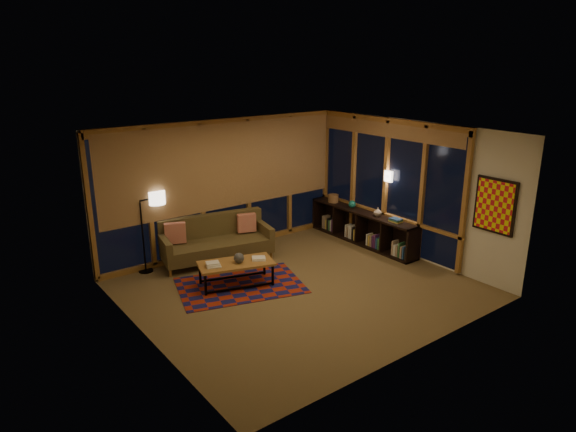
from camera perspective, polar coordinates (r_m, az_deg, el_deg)
floor at (r=8.99m, az=1.32°, el=-8.05°), size 5.50×5.00×0.01m
ceiling at (r=8.21m, az=1.45°, el=9.24°), size 5.50×5.00×0.01m
walls at (r=8.50m, az=1.38°, el=0.20°), size 5.51×5.01×2.70m
window_wall_back at (r=10.44m, az=-6.95°, el=3.33°), size 5.30×0.16×2.60m
window_wall_right at (r=10.71m, az=10.67°, el=3.50°), size 0.16×3.70×2.60m
wall_art at (r=9.30m, az=21.99°, el=1.06°), size 0.06×0.74×0.94m
wall_sconce at (r=10.52m, az=11.11°, el=4.35°), size 0.12×0.18×0.22m
sofa at (r=10.08m, az=-7.96°, el=-2.70°), size 2.24×1.26×0.86m
pillow_left at (r=9.96m, az=-12.41°, el=-1.99°), size 0.42×0.27×0.39m
pillow_right at (r=10.35m, az=-4.62°, el=-0.95°), size 0.39×0.23×0.37m
area_rug at (r=9.13m, az=-5.33°, el=-7.68°), size 2.44×1.97×0.01m
coffee_table at (r=9.08m, az=-5.77°, el=-6.40°), size 1.41×0.95×0.43m
book_stack_a at (r=8.86m, az=-8.33°, el=-5.35°), size 0.29×0.26×0.07m
book_stack_b at (r=9.06m, az=-3.25°, el=-4.74°), size 0.32×0.30×0.05m
ceramic_pot at (r=8.95m, az=-5.48°, el=-4.63°), size 0.25×0.25×0.18m
floor_lamp at (r=9.77m, az=-15.85°, el=-1.87°), size 0.55×0.41×1.50m
bookshelf at (r=11.11m, az=8.21°, el=-1.22°), size 0.40×2.83×0.71m
basket at (r=11.60m, az=5.05°, el=1.97°), size 0.28×0.28×0.17m
teal_bowl at (r=11.20m, az=7.14°, el=1.31°), size 0.20×0.20×0.16m
vase at (r=10.70m, az=9.94°, el=0.47°), size 0.18×0.18×0.18m
shelf_book_stack at (r=10.40m, az=11.89°, el=-0.44°), size 0.22×0.28×0.07m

